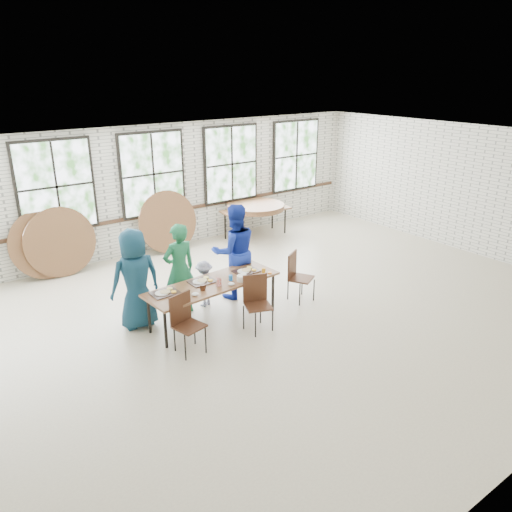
# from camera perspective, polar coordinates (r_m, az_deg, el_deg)

# --- Properties ---
(room) EXTENTS (12.00, 12.00, 12.00)m
(room) POSITION_cam_1_polar(r_m,az_deg,el_deg) (12.03, -11.70, 8.95)
(room) COLOR beige
(room) RESTS_ON ground
(dining_table) EXTENTS (2.45, 0.97, 0.74)m
(dining_table) POSITION_cam_1_polar(r_m,az_deg,el_deg) (8.60, -4.94, -3.38)
(dining_table) COLOR brown
(dining_table) RESTS_ON ground
(chair_near_left) EXTENTS (0.50, 0.49, 0.95)m
(chair_near_left) POSITION_cam_1_polar(r_m,az_deg,el_deg) (7.85, -8.14, -7.07)
(chair_near_left) COLOR #432516
(chair_near_left) RESTS_ON ground
(chair_near_right) EXTENTS (0.54, 0.53, 0.95)m
(chair_near_right) POSITION_cam_1_polar(r_m,az_deg,el_deg) (8.43, 0.06, -4.80)
(chair_near_right) COLOR #432516
(chair_near_right) RESTS_ON ground
(chair_spare) EXTENTS (0.57, 0.56, 0.95)m
(chair_spare) POSITION_cam_1_polar(r_m,az_deg,el_deg) (9.48, 4.67, -1.88)
(chair_spare) COLOR #432516
(chair_spare) RESTS_ON ground
(adult_teal) EXTENTS (0.88, 0.59, 1.74)m
(adult_teal) POSITION_cam_1_polar(r_m,az_deg,el_deg) (8.60, -13.61, -2.58)
(adult_teal) COLOR navy
(adult_teal) RESTS_ON ground
(adult_green) EXTENTS (0.63, 0.42, 1.69)m
(adult_green) POSITION_cam_1_polar(r_m,az_deg,el_deg) (8.93, -8.75, -1.53)
(adult_green) COLOR #1C6C41
(adult_green) RESTS_ON ground
(toddler) EXTENTS (0.63, 0.44, 0.88)m
(toddler) POSITION_cam_1_polar(r_m,az_deg,el_deg) (9.31, -5.94, -3.15)
(toddler) COLOR #151642
(toddler) RESTS_ON ground
(adult_blue) EXTENTS (1.06, 0.93, 1.85)m
(adult_blue) POSITION_cam_1_polar(r_m,az_deg,el_deg) (9.47, -2.46, 0.52)
(adult_blue) COLOR #162DA0
(adult_blue) RESTS_ON ground
(storage_table) EXTENTS (1.85, 0.89, 0.74)m
(storage_table) POSITION_cam_1_polar(r_m,az_deg,el_deg) (13.09, -0.04, 5.16)
(storage_table) COLOR brown
(storage_table) RESTS_ON ground
(tabletop_clutter) EXTENTS (2.05, 0.63, 0.11)m
(tabletop_clutter) POSITION_cam_1_polar(r_m,az_deg,el_deg) (8.58, -4.34, -2.87)
(tabletop_clutter) COLOR black
(tabletop_clutter) RESTS_ON dining_table
(round_tops_stacked) EXTENTS (1.50, 1.50, 0.13)m
(round_tops_stacked) POSITION_cam_1_polar(r_m,az_deg,el_deg) (13.05, -0.04, 5.67)
(round_tops_stacked) COLOR brown
(round_tops_stacked) RESTS_ON storage_table
(round_tops_leaning) EXTENTS (4.29, 0.45, 1.49)m
(round_tops_leaning) POSITION_cam_1_polar(r_m,az_deg,el_deg) (11.54, -17.93, 2.25)
(round_tops_leaning) COLOR brown
(round_tops_leaning) RESTS_ON ground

